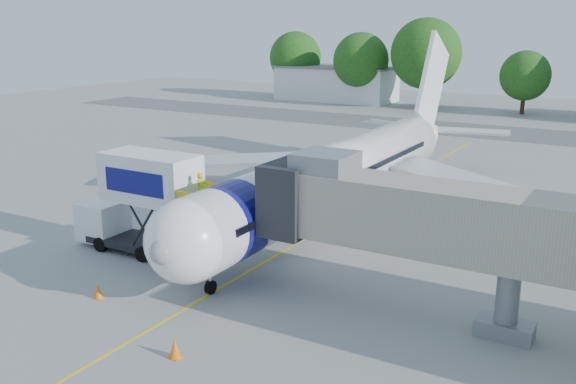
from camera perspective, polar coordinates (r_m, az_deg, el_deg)
The scene contains 13 objects.
ground at distance 37.30m, azimuth 1.97°, elevation -3.89°, with size 160.00×160.00×0.00m, color gray.
guidance_line at distance 37.30m, azimuth 1.97°, elevation -3.89°, with size 0.15×70.00×0.01m, color yellow.
taxiway_strip at distance 75.92m, azimuth 17.36°, elevation 5.15°, with size 120.00×10.00×0.01m, color #59595B.
aircraft at distance 40.02m, azimuth 4.83°, elevation 1.76°, with size 34.17×37.73×11.35m.
jet_bridge at distance 26.75m, azimuth 9.96°, elevation -2.02°, with size 13.90×3.20×6.60m.
catering_hiloader at distance 34.58m, azimuth -12.82°, elevation -1.00°, with size 8.50×2.44×5.50m.
safety_cone_a at distance 24.66m, azimuth -10.01°, elevation -13.58°, with size 0.47×0.47×0.75m.
safety_cone_b at distance 30.29m, azimuth -16.52°, elevation -8.46°, with size 0.43×0.43×0.68m.
outbuilding_left at distance 101.90m, azimuth 4.30°, elevation 9.63°, with size 18.40×8.40×5.30m.
tree_a at distance 104.95m, azimuth 0.66°, elevation 11.86°, with size 8.24×8.24×10.51m.
tree_b at distance 97.37m, azimuth 6.50°, elevation 11.53°, with size 8.26×8.26×10.53m.
tree_c at distance 93.68m, azimuth 12.16°, elevation 11.94°, with size 9.88×9.88×12.60m.
tree_d at distance 91.34m, azimuth 20.34°, elevation 9.67°, with size 6.57×6.57×8.38m.
Camera 1 is at (16.77, -31.06, 12.05)m, focal length 40.00 mm.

